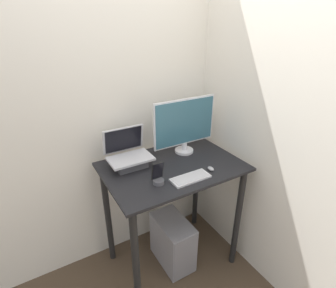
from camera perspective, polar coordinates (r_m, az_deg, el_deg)
wall_back at (r=2.08m, az=-4.95°, el=9.02°), size 6.00×0.05×2.60m
wall_side_right at (r=1.87m, az=21.98°, el=5.31°), size 0.05×6.00×2.60m
desk at (r=1.99m, az=0.96°, el=-9.57°), size 0.98×0.67×0.94m
laptop at (r=1.87m, az=-8.46°, el=-2.80°), size 0.30×0.23×0.27m
monitor at (r=1.99m, az=3.64°, el=4.05°), size 0.53×0.14×0.43m
keyboard at (r=1.74m, az=4.92°, el=-7.37°), size 0.27×0.11×0.02m
mouse at (r=1.85m, az=9.29°, el=-5.34°), size 0.03×0.06×0.03m
cell_phone at (r=1.67m, az=-2.13°, el=-7.26°), size 0.08×0.07×0.15m
computer_tower at (r=2.33m, az=1.15°, el=-20.45°), size 0.23×0.40×0.42m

